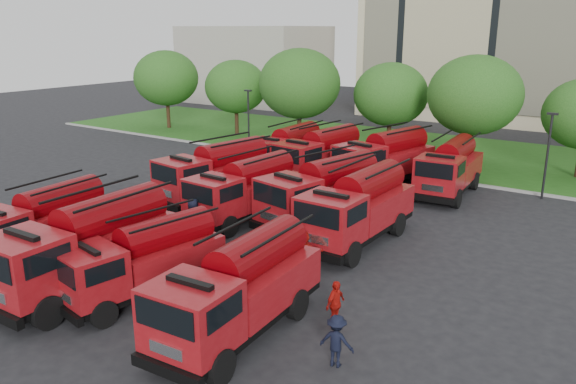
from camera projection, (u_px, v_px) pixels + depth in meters
name	position (u px, v px, depth m)	size (l,w,h in m)	color
ground	(190.00, 245.00, 26.09)	(140.00, 140.00, 0.00)	black
lawn	(409.00, 149.00, 46.70)	(70.00, 16.00, 0.12)	#1C4C14
curb	(365.00, 168.00, 40.27)	(70.00, 0.30, 0.14)	gray
apartment_building	(515.00, 1.00, 59.54)	(30.00, 14.18, 25.00)	beige
side_building	(254.00, 65.00, 75.81)	(18.00, 12.00, 10.00)	#9D978B
tree_0	(166.00, 78.00, 55.11)	(6.30, 6.30, 7.70)	#382314
tree_1	(236.00, 87.00, 51.71)	(5.71, 5.71, 6.98)	#382314
tree_2	(300.00, 84.00, 45.97)	(6.72, 6.72, 8.22)	#382314
tree_3	(391.00, 95.00, 44.36)	(5.88, 5.88, 7.19)	#382314
tree_4	(475.00, 95.00, 39.23)	(6.55, 6.55, 8.01)	#382314
lamp_post_0	(248.00, 118.00, 44.33)	(0.60, 0.25, 5.11)	black
lamp_post_1	(548.00, 151.00, 32.44)	(0.60, 0.25, 5.11)	black
fire_truck_0	(43.00, 221.00, 24.73)	(2.86, 6.80, 3.02)	black
fire_truck_1	(88.00, 246.00, 21.29)	(3.02, 7.79, 3.51)	black
fire_truck_2	(144.00, 260.00, 20.82)	(3.21, 6.62, 2.89)	black
fire_truck_3	(239.00, 288.00, 18.14)	(2.96, 7.24, 3.23)	black
fire_truck_4	(217.00, 172.00, 32.40)	(3.61, 7.77, 3.40)	black
fire_truck_5	(246.00, 189.00, 29.30)	(2.93, 7.19, 3.21)	black
fire_truck_6	(324.00, 192.00, 28.43)	(4.07, 7.92, 3.44)	black
fire_truck_7	(358.00, 207.00, 26.07)	(2.86, 7.51, 3.39)	black
fire_truck_8	(288.00, 150.00, 38.74)	(2.81, 7.19, 3.24)	black
fire_truck_9	(321.00, 155.00, 36.91)	(3.37, 7.68, 3.39)	black
fire_truck_10	(385.00, 158.00, 35.69)	(4.28, 8.04, 3.48)	black
fire_truck_11	(450.00, 168.00, 33.79)	(3.02, 7.31, 3.25)	black
firefighter_0	(190.00, 337.00, 18.37)	(0.67, 0.49, 1.84)	#B2130D
firefighter_1	(16.00, 312.00, 19.94)	(0.85, 0.47, 1.75)	black
firefighter_2	(335.00, 326.00, 19.00)	(0.98, 0.55, 1.66)	#B2130D
firefighter_3	(336.00, 365.00, 16.81)	(1.06, 0.55, 1.64)	black
firefighter_4	(195.00, 238.00, 27.01)	(0.96, 0.63, 1.97)	black
firefighter_5	(304.00, 270.00, 23.45)	(1.61, 0.69, 1.73)	#B2130D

